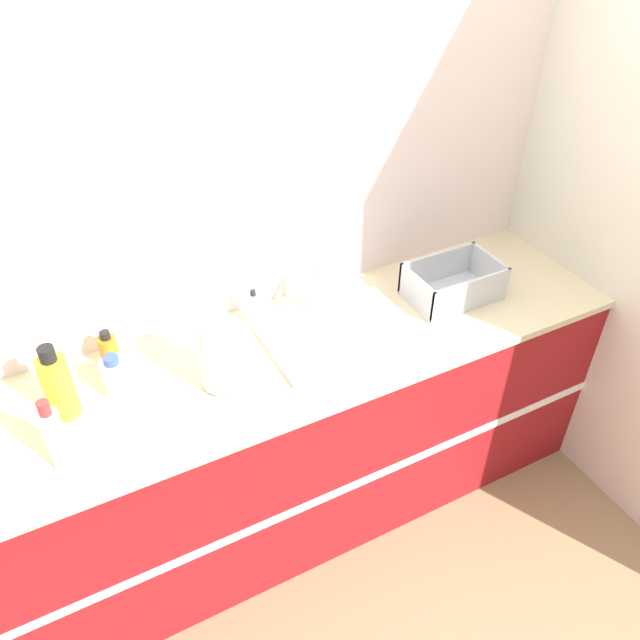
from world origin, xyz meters
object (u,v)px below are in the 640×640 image
Objects in this scene: bottle_yellow at (58,386)px; bottle_amber at (109,351)px; bottle_white_spray at (55,438)px; dish_rack at (453,285)px; soap_dispenser at (254,308)px; sink at (338,330)px; bottle_clear at (116,377)px; paper_towel_roll at (218,355)px.

bottle_amber is (0.18, 0.16, -0.05)m from bottle_yellow.
bottle_white_spray is 0.93× the size of bottle_yellow.
bottle_white_spray is (-1.52, -0.16, 0.06)m from dish_rack.
bottle_white_spray is at bearing -153.90° from soap_dispenser.
bottle_yellow is (-1.48, 0.04, 0.07)m from dish_rack.
sink is 3.65× the size of bottle_amber.
sink is at bearing 9.05° from bottle_white_spray.
soap_dispenser is at bearing 164.54° from dish_rack.
bottle_amber reaches higher than dish_rack.
bottle_amber is at bearing 41.82° from bottle_yellow.
bottle_amber is 0.97× the size of bottle_clear.
bottle_yellow is 1.78× the size of bottle_clear.
paper_towel_roll reaches higher than bottle_clear.
bottle_clear is at bearing 158.04° from paper_towel_roll.
dish_rack is 1.53m from bottle_white_spray.
bottle_clear is at bearing -165.10° from soap_dispenser.
dish_rack is at bearing -2.83° from bottle_clear.
bottle_yellow reaches higher than bottle_white_spray.
bottle_clear is at bearing 175.17° from sink.
soap_dispenser is at bearing 138.81° from sink.
bottle_white_spray is at bearing -169.19° from paper_towel_roll.
soap_dispenser is at bearing 12.99° from bottle_yellow.
paper_towel_roll reaches higher than dish_rack.
dish_rack is 1.32× the size of bottle_yellow.
bottle_white_spray reaches higher than bottle_amber.
bottle_yellow reaches higher than paper_towel_roll.
paper_towel_roll is (-0.48, -0.06, 0.12)m from sink.
bottle_amber is at bearing 138.50° from paper_towel_roll.
paper_towel_roll reaches higher than soap_dispenser.
bottle_white_spray is at bearing -101.54° from bottle_yellow.
paper_towel_roll reaches higher than bottle_white_spray.
bottle_white_spray is at bearing -170.95° from sink.
sink is 1.02m from bottle_white_spray.
paper_towel_roll is 1.05× the size of bottle_white_spray.
sink is 3.82× the size of soap_dispenser.
bottle_clear is 0.57m from soap_dispenser.
sink is at bearing 7.10° from paper_towel_roll.
bottle_clear is at bearing -94.16° from bottle_amber.
bottle_amber is (-0.78, 0.21, 0.05)m from sink.
sink is 1.51× the size of dish_rack.
bottle_clear is (0.17, 0.02, -0.05)m from bottle_yellow.
bottle_yellow is (0.04, 0.21, 0.01)m from bottle_white_spray.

